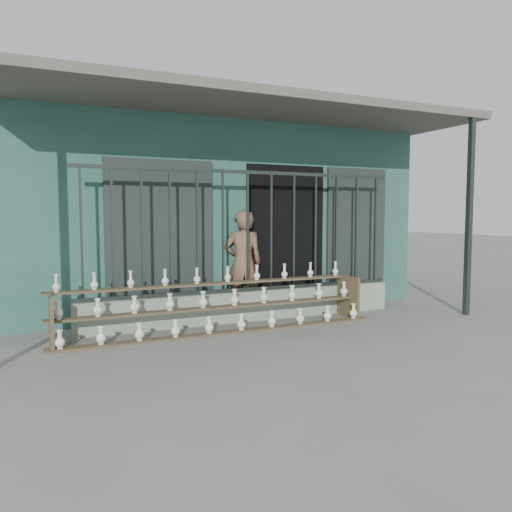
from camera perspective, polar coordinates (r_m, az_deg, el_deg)
name	(u,v)px	position (r m, az deg, el deg)	size (l,w,h in m)	color
ground	(289,340)	(6.46, 3.75, -9.55)	(60.00, 60.00, 0.00)	slate
workshop_building	(190,213)	(10.18, -7.60, 4.85)	(7.40, 6.60, 3.21)	#2A5A4F
parapet_wall	(248,306)	(7.55, -0.95, -5.70)	(5.00, 0.20, 0.45)	gray
security_fence	(248,231)	(7.43, -0.96, 2.86)	(5.00, 0.04, 1.80)	#283330
shelf_rack	(219,305)	(6.93, -4.22, -5.56)	(4.50, 0.68, 0.85)	brown
elderly_woman	(243,263)	(7.84, -1.47, -0.84)	(0.61, 0.40, 1.66)	brown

